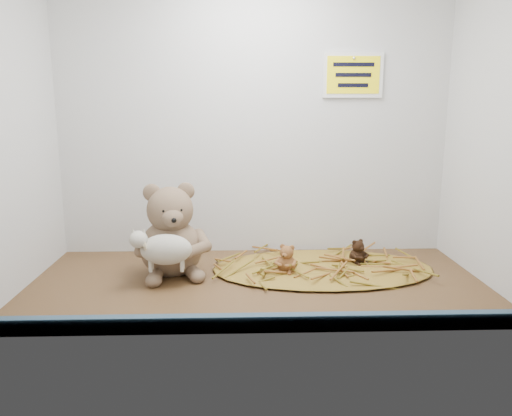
{
  "coord_description": "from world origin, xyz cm",
  "views": [
    {
      "loc": [
        -4.47,
        -125.29,
        46.34
      ],
      "look_at": [
        -0.25,
        2.35,
        19.71
      ],
      "focal_mm": 35.0,
      "sensor_mm": 36.0,
      "label": 1
    }
  ],
  "objects_px": {
    "toy_lamb": "(166,250)",
    "main_teddy": "(171,229)",
    "mini_teddy_brown": "(358,250)",
    "mini_teddy_tan": "(287,257)"
  },
  "relations": [
    {
      "from": "mini_teddy_brown",
      "to": "mini_teddy_tan",
      "type": "bearing_deg",
      "value": 166.46
    },
    {
      "from": "toy_lamb",
      "to": "main_teddy",
      "type": "bearing_deg",
      "value": 90.0
    },
    {
      "from": "mini_teddy_tan",
      "to": "mini_teddy_brown",
      "type": "distance_m",
      "value": 0.22
    },
    {
      "from": "main_teddy",
      "to": "toy_lamb",
      "type": "xyz_separation_m",
      "value": [
        0.0,
        -0.09,
        -0.03
      ]
    },
    {
      "from": "mini_teddy_tan",
      "to": "main_teddy",
      "type": "bearing_deg",
      "value": -158.05
    },
    {
      "from": "main_teddy",
      "to": "toy_lamb",
      "type": "height_order",
      "value": "main_teddy"
    },
    {
      "from": "mini_teddy_tan",
      "to": "mini_teddy_brown",
      "type": "relative_size",
      "value": 1.09
    },
    {
      "from": "mini_teddy_tan",
      "to": "mini_teddy_brown",
      "type": "height_order",
      "value": "mini_teddy_tan"
    },
    {
      "from": "main_teddy",
      "to": "mini_teddy_brown",
      "type": "distance_m",
      "value": 0.54
    },
    {
      "from": "main_teddy",
      "to": "mini_teddy_tan",
      "type": "distance_m",
      "value": 0.33
    }
  ]
}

